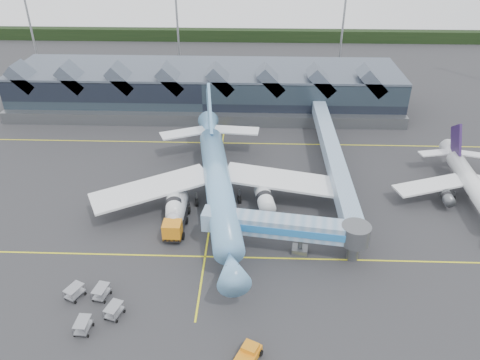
{
  "coord_description": "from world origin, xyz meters",
  "views": [
    {
      "loc": [
        6.7,
        -58.72,
        43.05
      ],
      "look_at": [
        4.48,
        4.84,
        5.0
      ],
      "focal_mm": 35.0,
      "sensor_mm": 36.0,
      "label": 1
    }
  ],
  "objects_px": {
    "main_airliner": "(218,180)",
    "pushback_tug": "(248,354)",
    "regional_jet": "(472,184)",
    "fuel_truck": "(177,214)",
    "jet_bridge": "(295,229)"
  },
  "relations": [
    {
      "from": "regional_jet",
      "to": "pushback_tug",
      "type": "height_order",
      "value": "regional_jet"
    },
    {
      "from": "jet_bridge",
      "to": "pushback_tug",
      "type": "height_order",
      "value": "jet_bridge"
    },
    {
      "from": "regional_jet",
      "to": "pushback_tug",
      "type": "relative_size",
      "value": 6.93
    },
    {
      "from": "fuel_truck",
      "to": "pushback_tug",
      "type": "xyz_separation_m",
      "value": [
        11.43,
        -24.42,
        -1.28
      ]
    },
    {
      "from": "jet_bridge",
      "to": "pushback_tug",
      "type": "xyz_separation_m",
      "value": [
        -6.03,
        -18.49,
        -3.29
      ]
    },
    {
      "from": "pushback_tug",
      "to": "regional_jet",
      "type": "bearing_deg",
      "value": 67.31
    },
    {
      "from": "jet_bridge",
      "to": "fuel_truck",
      "type": "distance_m",
      "value": 18.55
    },
    {
      "from": "main_airliner",
      "to": "pushback_tug",
      "type": "height_order",
      "value": "main_airliner"
    },
    {
      "from": "regional_jet",
      "to": "jet_bridge",
      "type": "height_order",
      "value": "regional_jet"
    },
    {
      "from": "fuel_truck",
      "to": "pushback_tug",
      "type": "height_order",
      "value": "fuel_truck"
    },
    {
      "from": "regional_jet",
      "to": "main_airliner",
      "type": "bearing_deg",
      "value": -174.7
    },
    {
      "from": "main_airliner",
      "to": "regional_jet",
      "type": "distance_m",
      "value": 41.78
    },
    {
      "from": "main_airliner",
      "to": "jet_bridge",
      "type": "xyz_separation_m",
      "value": [
        11.61,
        -12.11,
        -0.44
      ]
    },
    {
      "from": "regional_jet",
      "to": "fuel_truck",
      "type": "height_order",
      "value": "regional_jet"
    },
    {
      "from": "main_airliner",
      "to": "fuel_truck",
      "type": "bearing_deg",
      "value": -142.46
    }
  ]
}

